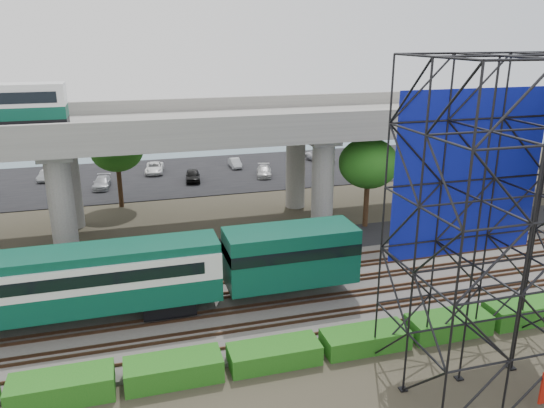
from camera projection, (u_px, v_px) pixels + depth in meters
name	position (u px, v px, depth m)	size (l,w,h in m)	color
ground	(237.00, 323.00, 30.39)	(140.00, 140.00, 0.00)	#474233
ballast_bed	(230.00, 305.00, 32.19)	(90.00, 12.00, 0.20)	slate
service_road	(207.00, 253.00, 39.98)	(90.00, 5.00, 0.08)	black
parking_lot	(174.00, 176.00, 61.47)	(90.00, 18.00, 0.08)	black
harbor_water	(159.00, 141.00, 81.60)	(140.00, 40.00, 0.03)	#456472
rail_tracks	(229.00, 302.00, 32.13)	(90.00, 9.52, 0.16)	#472D1E
commuter_train	(86.00, 280.00, 29.23)	(29.30, 3.06, 4.30)	black
overpass	(178.00, 134.00, 42.20)	(80.00, 12.00, 12.40)	#9E9B93
scaffold_tower	(506.00, 230.00, 23.59)	(9.36, 6.36, 15.00)	black
hedge_strip	(274.00, 353.00, 26.55)	(34.60, 1.80, 1.20)	#175914
trees	(135.00, 168.00, 42.24)	(40.94, 16.94, 7.69)	#382314
suv	(52.00, 263.00, 36.26)	(2.59, 5.62, 1.56)	black
parked_cars	(191.00, 170.00, 61.46)	(40.37, 9.58, 1.30)	silver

